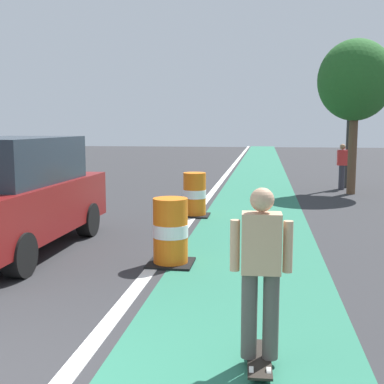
% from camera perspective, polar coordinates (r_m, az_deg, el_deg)
% --- Properties ---
extents(bike_lane_strip, '(2.50, 80.00, 0.01)m').
position_cam_1_polar(bike_lane_strip, '(15.66, 7.34, -0.71)').
color(bike_lane_strip, '#286B51').
rests_on(bike_lane_strip, ground).
extents(lane_divider_stripe, '(0.20, 80.00, 0.01)m').
position_cam_1_polar(lane_divider_stripe, '(15.75, 1.87, -0.59)').
color(lane_divider_stripe, silver).
rests_on(lane_divider_stripe, ground).
extents(skateboarder_on_lane, '(0.57, 0.81, 1.69)m').
position_cam_1_polar(skateboarder_on_lane, '(4.69, 7.86, -8.98)').
color(skateboarder_on_lane, black).
rests_on(skateboarder_on_lane, ground).
extents(parked_suv_nearest, '(1.95, 4.61, 2.04)m').
position_cam_1_polar(parked_suv_nearest, '(9.37, -19.70, -0.27)').
color(parked_suv_nearest, maroon).
rests_on(parked_suv_nearest, ground).
extents(traffic_barrel_front, '(0.73, 0.73, 1.09)m').
position_cam_1_polar(traffic_barrel_front, '(8.09, -2.47, -4.63)').
color(traffic_barrel_front, orange).
rests_on(traffic_barrel_front, ground).
extents(traffic_barrel_mid, '(0.73, 0.73, 1.09)m').
position_cam_1_polar(traffic_barrel_mid, '(12.41, 0.30, -0.35)').
color(traffic_barrel_mid, orange).
rests_on(traffic_barrel_mid, ground).
extents(traffic_light_corner, '(0.41, 0.32, 5.10)m').
position_cam_1_polar(traffic_light_corner, '(18.94, 17.62, 11.04)').
color(traffic_light_corner, '#2D2D2D').
rests_on(traffic_light_corner, ground).
extents(pedestrian_crossing, '(0.34, 0.20, 1.61)m').
position_cam_1_polar(pedestrian_crossing, '(18.35, 16.75, 2.95)').
color(pedestrian_crossing, '#33333D').
rests_on(pedestrian_crossing, ground).
extents(street_tree_sidewalk, '(2.40, 2.40, 5.00)m').
position_cam_1_polar(street_tree_sidewalk, '(17.26, 18.15, 11.94)').
color(street_tree_sidewalk, brown).
rests_on(street_tree_sidewalk, ground).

